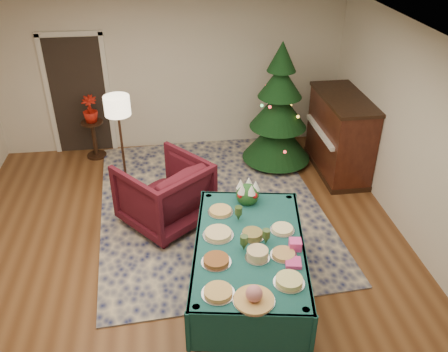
{
  "coord_description": "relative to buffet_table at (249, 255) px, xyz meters",
  "views": [
    {
      "loc": [
        -0.09,
        -4.48,
        4.04
      ],
      "look_at": [
        0.55,
        0.55,
        1.01
      ],
      "focal_mm": 38.0,
      "sensor_mm": 36.0,
      "label": 1
    }
  ],
  "objects": [
    {
      "name": "room_shell",
      "position": [
        -0.69,
        0.54,
        0.71
      ],
      "size": [
        7.0,
        7.0,
        7.0
      ],
      "color": "#593319",
      "rests_on": "ground"
    },
    {
      "name": "doorway",
      "position": [
        -2.29,
        4.02,
        0.46
      ],
      "size": [
        1.08,
        0.04,
        2.16
      ],
      "color": "black",
      "rests_on": "ground"
    },
    {
      "name": "rug",
      "position": [
        -0.24,
        1.94,
        -0.63
      ],
      "size": [
        3.47,
        4.4,
        0.02
      ],
      "primitive_type": "cube",
      "rotation": [
        0.0,
        0.0,
        0.07
      ],
      "color": "#111843",
      "rests_on": "ground"
    },
    {
      "name": "buffet_table",
      "position": [
        0.0,
        0.0,
        0.0
      ],
      "size": [
        1.51,
        2.22,
        0.8
      ],
      "color": "black",
      "rests_on": "ground"
    },
    {
      "name": "platter_0",
      "position": [
        -0.42,
        -0.7,
        0.18
      ],
      "size": [
        0.32,
        0.32,
        0.05
      ],
      "color": "silver",
      "rests_on": "buffet_table"
    },
    {
      "name": "platter_1",
      "position": [
        -0.11,
        -0.83,
        0.22
      ],
      "size": [
        0.39,
        0.39,
        0.17
      ],
      "color": "silver",
      "rests_on": "buffet_table"
    },
    {
      "name": "platter_2",
      "position": [
        0.27,
        -0.65,
        0.19
      ],
      "size": [
        0.31,
        0.31,
        0.07
      ],
      "color": "silver",
      "rests_on": "buffet_table"
    },
    {
      "name": "platter_3",
      "position": [
        -0.39,
        -0.26,
        0.18
      ],
      "size": [
        0.31,
        0.31,
        0.06
      ],
      "color": "silver",
      "rests_on": "buffet_table"
    },
    {
      "name": "platter_4",
      "position": [
        0.04,
        -0.24,
        0.21
      ],
      "size": [
        0.26,
        0.26,
        0.11
      ],
      "color": "silver",
      "rests_on": "buffet_table"
    },
    {
      "name": "platter_5",
      "position": [
        0.31,
        -0.24,
        0.18
      ],
      "size": [
        0.28,
        0.28,
        0.04
      ],
      "color": "silver",
      "rests_on": "buffet_table"
    },
    {
      "name": "platter_6",
      "position": [
        -0.32,
        0.18,
        0.18
      ],
      "size": [
        0.34,
        0.34,
        0.06
      ],
      "color": "silver",
      "rests_on": "buffet_table"
    },
    {
      "name": "platter_7",
      "position": [
        0.05,
        0.1,
        0.19
      ],
      "size": [
        0.26,
        0.26,
        0.08
      ],
      "color": "silver",
      "rests_on": "buffet_table"
    },
    {
      "name": "platter_8",
      "position": [
        0.4,
        0.18,
        0.18
      ],
      "size": [
        0.27,
        0.27,
        0.04
      ],
      "color": "silver",
      "rests_on": "buffet_table"
    },
    {
      "name": "platter_9",
      "position": [
        -0.24,
        0.61,
        0.18
      ],
      "size": [
        0.3,
        0.3,
        0.04
      ],
      "color": "silver",
      "rests_on": "buffet_table"
    },
    {
      "name": "goblet_0",
      "position": [
        -0.06,
        0.43,
        0.26
      ],
      "size": [
        0.09,
        0.09,
        0.19
      ],
      "color": "#2D471E",
      "rests_on": "buffet_table"
    },
    {
      "name": "goblet_1",
      "position": [
        0.17,
        -0.03,
        0.26
      ],
      "size": [
        0.09,
        0.09,
        0.19
      ],
      "color": "#2D471E",
      "rests_on": "buffet_table"
    },
    {
      "name": "goblet_2",
      "position": [
        -0.08,
        -0.1,
        0.26
      ],
      "size": [
        0.09,
        0.09,
        0.19
      ],
      "color": "#2D471E",
      "rests_on": "buffet_table"
    },
    {
      "name": "napkin_stack",
      "position": [
        0.38,
        -0.39,
        0.18
      ],
      "size": [
        0.18,
        0.18,
        0.04
      ],
      "primitive_type": "cube",
      "rotation": [
        0.0,
        0.0,
        -0.16
      ],
      "color": "#D63B8C",
      "rests_on": "buffet_table"
    },
    {
      "name": "gift_box",
      "position": [
        0.46,
        -0.14,
        0.21
      ],
      "size": [
        0.15,
        0.15,
        0.11
      ],
      "primitive_type": "cube",
      "rotation": [
        0.0,
        0.0,
        -0.16
      ],
      "color": "#F042A0",
      "rests_on": "buffet_table"
    },
    {
      "name": "centerpiece",
      "position": [
        0.11,
        0.79,
        0.3
      ],
      "size": [
        0.29,
        0.29,
        0.33
      ],
      "color": "#1E4C1E",
      "rests_on": "buffet_table"
    },
    {
      "name": "armchair",
      "position": [
        -0.91,
        1.6,
        -0.11
      ],
      "size": [
        1.41,
        1.4,
        1.06
      ],
      "primitive_type": "imported",
      "rotation": [
        0.0,
        0.0,
        3.82
      ],
      "color": "#460F19",
      "rests_on": "ground"
    },
    {
      "name": "floor_lamp",
      "position": [
        -1.5,
        2.56,
        0.68
      ],
      "size": [
        0.38,
        0.38,
        1.56
      ],
      "color": "#A57F3F",
      "rests_on": "ground"
    },
    {
      "name": "side_table",
      "position": [
        -2.09,
        3.74,
        -0.31
      ],
      "size": [
        0.38,
        0.38,
        0.67
      ],
      "color": "black",
      "rests_on": "ground"
    },
    {
      "name": "potted_plant",
      "position": [
        -2.09,
        3.74,
        0.16
      ],
      "size": [
        0.26,
        0.46,
        0.26
      ],
      "primitive_type": "imported",
      "color": "#B0180C",
      "rests_on": "side_table"
    },
    {
      "name": "christmas_tree",
      "position": [
        1.03,
        3.12,
        0.31
      ],
      "size": [
        1.33,
        1.33,
        2.11
      ],
      "color": "black",
      "rests_on": "ground"
    },
    {
      "name": "piano",
      "position": [
        1.97,
        2.73,
        0.0
      ],
      "size": [
        0.73,
        1.53,
        1.32
      ],
      "color": "black",
      "rests_on": "ground"
    }
  ]
}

